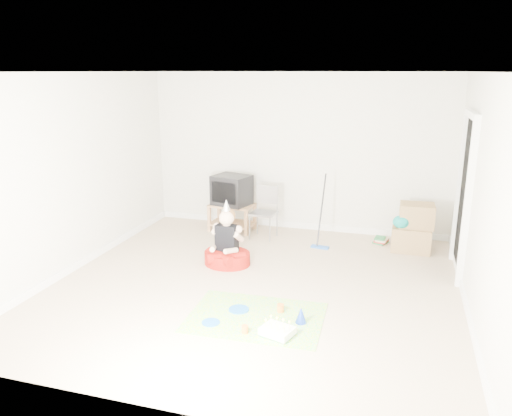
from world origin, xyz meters
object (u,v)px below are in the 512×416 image
(crt_tv, at_px, (232,190))
(tv_stand, at_px, (232,215))
(cardboard_boxes, at_px, (413,228))
(birthday_cake, at_px, (277,332))
(seated_woman, at_px, (227,250))
(folding_chair, at_px, (263,213))

(crt_tv, bearing_deg, tv_stand, 105.36)
(cardboard_boxes, bearing_deg, birthday_cake, -113.77)
(seated_woman, height_order, birthday_cake, seated_woman)
(crt_tv, xyz_separation_m, birthday_cake, (1.58, -3.17, -0.66))
(tv_stand, relative_size, birthday_cake, 2.02)
(cardboard_boxes, height_order, birthday_cake, cardboard_boxes)
(cardboard_boxes, xyz_separation_m, seated_woman, (-2.47, -1.32, -0.14))
(birthday_cake, bearing_deg, tv_stand, 116.52)
(tv_stand, xyz_separation_m, folding_chair, (0.62, -0.24, 0.15))
(seated_woman, relative_size, birthday_cake, 2.50)
(tv_stand, distance_m, crt_tv, 0.43)
(tv_stand, height_order, seated_woman, seated_woman)
(seated_woman, bearing_deg, tv_stand, 106.46)
(folding_chair, bearing_deg, tv_stand, 158.84)
(cardboard_boxes, height_order, seated_woman, seated_woman)
(tv_stand, xyz_separation_m, birthday_cake, (1.58, -3.17, -0.23))
(seated_woman, bearing_deg, cardboard_boxes, 28.03)
(birthday_cake, bearing_deg, folding_chair, 108.26)
(folding_chair, xyz_separation_m, cardboard_boxes, (2.29, 0.07, -0.07))
(crt_tv, height_order, folding_chair, crt_tv)
(tv_stand, bearing_deg, crt_tv, -90.00)
(tv_stand, height_order, birthday_cake, tv_stand)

